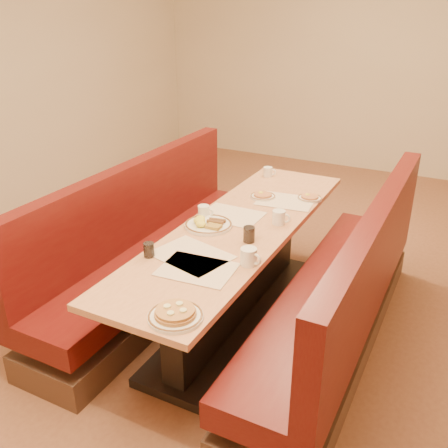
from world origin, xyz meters
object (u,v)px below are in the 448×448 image
at_px(booth_left, 152,253).
at_px(soda_tumbler_mid, 249,234).
at_px(eggs_plate, 208,224).
at_px(coffee_mug_a, 249,257).
at_px(diner_table, 239,274).
at_px(coffee_mug_c, 279,217).
at_px(booth_right, 341,302).
at_px(soda_tumbler_near, 149,250).
at_px(coffee_mug_d, 268,172).
at_px(pancake_plate, 175,315).
at_px(coffee_mug_b, 204,211).

bearing_deg(booth_left, soda_tumbler_mid, -12.15).
height_order(eggs_plate, coffee_mug_a, coffee_mug_a).
bearing_deg(soda_tumbler_mid, diner_table, 129.64).
bearing_deg(diner_table, coffee_mug_a, -58.52).
height_order(coffee_mug_c, soda_tumbler_mid, soda_tumbler_mid).
relative_size(eggs_plate, soda_tumbler_mid, 3.18).
relative_size(booth_left, soda_tumbler_mid, 25.04).
relative_size(coffee_mug_c, soda_tumbler_mid, 1.26).
xyz_separation_m(eggs_plate, coffee_mug_c, (0.41, 0.26, 0.03)).
height_order(diner_table, coffee_mug_a, coffee_mug_a).
bearing_deg(booth_right, soda_tumbler_near, -147.63).
xyz_separation_m(coffee_mug_c, coffee_mug_d, (-0.45, 0.88, -0.01)).
xyz_separation_m(diner_table, soda_tumbler_mid, (0.16, -0.19, 0.43)).
distance_m(booth_left, coffee_mug_d, 1.23).
distance_m(coffee_mug_a, coffee_mug_c, 0.61).
bearing_deg(coffee_mug_c, coffee_mug_d, 112.02).
xyz_separation_m(pancake_plate, coffee_mug_d, (-0.41, 2.13, 0.02)).
bearing_deg(coffee_mug_a, coffee_mug_c, 107.43).
bearing_deg(booth_left, booth_right, 0.00).
distance_m(booth_left, pancake_plate, 1.49).
distance_m(booth_left, booth_right, 1.46).
bearing_deg(coffee_mug_c, coffee_mug_b, -170.04).
distance_m(booth_right, soda_tumbler_near, 1.27).
bearing_deg(booth_right, diner_table, 180.00).
distance_m(eggs_plate, coffee_mug_d, 1.14).
xyz_separation_m(coffee_mug_d, soda_tumbler_near, (-0.06, -1.67, 0.00)).
relative_size(diner_table, soda_tumbler_mid, 25.04).
height_order(coffee_mug_c, coffee_mug_d, coffee_mug_c).
height_order(eggs_plate, soda_tumbler_near, soda_tumbler_near).
height_order(diner_table, coffee_mug_c, coffee_mug_c).
height_order(booth_left, soda_tumbler_mid, booth_left).
bearing_deg(eggs_plate, coffee_mug_a, -37.06).
xyz_separation_m(booth_left, coffee_mug_b, (0.46, 0.01, 0.43)).
relative_size(booth_left, coffee_mug_d, 23.54).
bearing_deg(diner_table, booth_left, 180.00).
distance_m(diner_table, booth_left, 0.73).
bearing_deg(coffee_mug_c, coffee_mug_a, -89.63).
bearing_deg(coffee_mug_d, eggs_plate, -107.21).
distance_m(diner_table, soda_tumbler_mid, 0.49).
xyz_separation_m(booth_left, eggs_plate, (0.55, -0.11, 0.41)).
distance_m(pancake_plate, coffee_mug_b, 1.21).
height_order(booth_left, coffee_mug_a, booth_left).
distance_m(booth_right, coffee_mug_d, 1.46).
bearing_deg(coffee_mug_b, booth_right, -7.81).
bearing_deg(coffee_mug_c, pancake_plate, -96.53).
bearing_deg(booth_right, coffee_mug_b, 179.27).
bearing_deg(coffee_mug_a, soda_tumbler_mid, 126.85).
relative_size(coffee_mug_b, soda_tumbler_near, 1.29).
bearing_deg(eggs_plate, soda_tumbler_near, -100.98).
xyz_separation_m(coffee_mug_b, soda_tumbler_mid, (0.44, -0.20, 0.01)).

